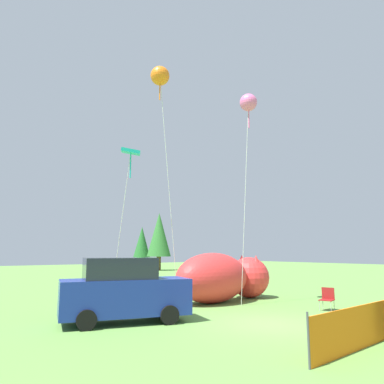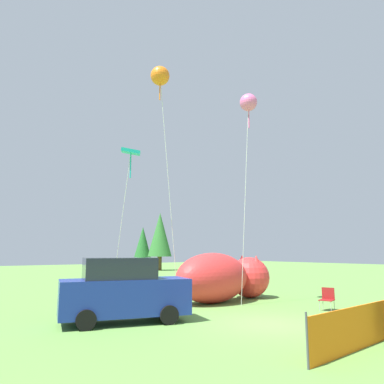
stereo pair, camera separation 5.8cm
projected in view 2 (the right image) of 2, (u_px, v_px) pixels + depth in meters
The scene contains 9 objects.
ground_plane at pixel (270, 324), 12.45m from camera, with size 120.00×120.00×0.00m, color #609342.
parked_car at pixel (124, 291), 12.78m from camera, with size 4.58×2.72×2.18m.
folding_chair at pixel (327, 297), 15.40m from camera, with size 0.67×0.67×0.91m.
inflatable_cat at pixel (223, 279), 18.18m from camera, with size 6.19×2.91×2.33m.
kite_teal_diamond at pixel (131, 154), 18.09m from camera, with size 1.23×1.92×7.38m.
kite_orange_flower at pixel (160, 77), 19.03m from camera, with size 1.67×0.97×11.72m.
kite_pink_octopus at pixel (248, 103), 18.24m from camera, with size 0.92×0.85×10.01m.
horizon_tree_west at pixel (160, 235), 48.27m from camera, with size 3.08×3.08×7.35m.
horizon_tree_mid at pixel (143, 243), 50.78m from camera, with size 2.39×2.39×5.71m.
Camera 2 is at (-9.83, -8.88, 2.40)m, focal length 35.00 mm.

